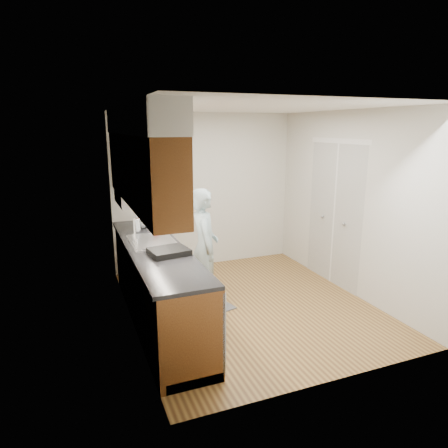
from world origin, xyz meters
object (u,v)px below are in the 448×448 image
Objects in this scene: soap_bottle_a at (137,222)px; soda_can at (156,226)px; dish_rack at (169,252)px; soap_bottle_b at (150,221)px; soap_bottle_c at (144,221)px; person at (204,239)px.

soap_bottle_a reaches higher than soda_can.
soap_bottle_b is at bearing 80.08° from dish_rack.
soap_bottle_b is at bearing 30.25° from soap_bottle_a.
soap_bottle_c is (-0.07, 0.05, -0.01)m from soap_bottle_b.
soap_bottle_c is at bearing 118.63° from soda_can.
person is 0.93m from soap_bottle_a.
soap_bottle_a reaches higher than dish_rack.
soap_bottle_b reaches higher than dish_rack.
soap_bottle_b is 0.17m from soda_can.
person reaches higher than soap_bottle_b.
dish_rack is at bearing -91.85° from soap_bottle_b.
soap_bottle_b is at bearing 104.88° from soda_can.
person is 13.53× the size of soda_can.
soap_bottle_a is at bearing 69.08° from person.
soda_can reaches higher than dish_rack.
soap_bottle_b is at bearing 55.21° from person.
soda_can is 1.07m from dish_rack.
dish_rack is at bearing -82.13° from soap_bottle_a.
soda_can is (-0.53, 0.43, 0.13)m from person.
person is 0.84m from soap_bottle_b.
soap_bottle_c reaches higher than dish_rack.
person is 0.92m from soap_bottle_c.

